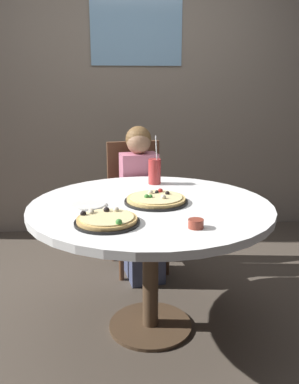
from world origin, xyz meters
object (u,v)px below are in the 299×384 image
at_px(soda_cup, 155,171).
at_px(pizza_cheese, 107,220).
at_px(chair_wooden, 136,198).
at_px(diner_child, 141,211).
at_px(plate_small, 89,205).
at_px(pizza_veggie, 156,199).
at_px(sauce_bowl, 196,224).
at_px(dining_table, 150,219).

bearing_deg(soda_cup, pizza_cheese, -112.82).
height_order(chair_wooden, pizza_cheese, chair_wooden).
height_order(diner_child, plate_small, diner_child).
relative_size(diner_child, plate_small, 6.01).
bearing_deg(plate_small, diner_child, 64.44).
bearing_deg(pizza_veggie, soda_cup, 84.37).
distance_m(soda_cup, sauce_bowl, 0.84).
height_order(diner_child, soda_cup, diner_child).
bearing_deg(pizza_cheese, plate_small, 108.15).
relative_size(dining_table, sauce_bowl, 18.57).
distance_m(dining_table, sauce_bowl, 0.44).
bearing_deg(pizza_cheese, pizza_veggie, 49.54).
bearing_deg(diner_child, pizza_cheese, -103.78).
bearing_deg(chair_wooden, diner_child, -82.51).
distance_m(pizza_cheese, plate_small, 0.30).
relative_size(chair_wooden, sauce_bowl, 13.57).
relative_size(chair_wooden, pizza_cheese, 3.14).
xyz_separation_m(chair_wooden, pizza_cheese, (-0.22, -1.18, 0.24)).
distance_m(chair_wooden, pizza_veggie, 0.90).
distance_m(diner_child, soda_cup, 0.44).
bearing_deg(soda_cup, pizza_veggie, -95.63).
height_order(pizza_veggie, soda_cup, soda_cup).
relative_size(diner_child, sauce_bowl, 15.46).
relative_size(chair_wooden, soda_cup, 3.09).
bearing_deg(pizza_cheese, dining_table, 51.75).
xyz_separation_m(soda_cup, sauce_bowl, (0.09, -0.83, -0.06)).
distance_m(dining_table, chair_wooden, 0.89).
xyz_separation_m(pizza_veggie, plate_small, (-0.36, -0.02, -0.01)).
bearing_deg(pizza_veggie, diner_child, 91.78).
bearing_deg(pizza_cheese, diner_child, 76.22).
distance_m(pizza_veggie, plate_small, 0.36).
relative_size(dining_table, soda_cup, 4.23).
xyz_separation_m(chair_wooden, sauce_bowl, (0.17, -1.28, 0.24)).
distance_m(dining_table, pizza_veggie, 0.11).
distance_m(diner_child, plate_small, 0.83).
bearing_deg(sauce_bowl, chair_wooden, 97.68).
relative_size(sauce_bowl, plate_small, 0.39).
xyz_separation_m(diner_child, pizza_cheese, (-0.24, -1.00, 0.28)).
xyz_separation_m(chair_wooden, plate_small, (-0.32, -0.89, 0.22)).
height_order(dining_table, pizza_veggie, pizza_veggie).
xyz_separation_m(sauce_bowl, plate_small, (-0.49, 0.39, -0.02)).
xyz_separation_m(dining_table, soda_cup, (0.07, 0.43, 0.17)).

